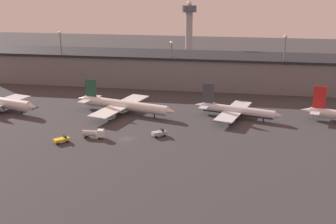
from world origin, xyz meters
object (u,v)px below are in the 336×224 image
at_px(airplane_1, 123,105).
at_px(service_vehicle_2, 94,133).
at_px(airplane_2, 236,111).
at_px(service_vehicle_0, 159,133).
at_px(service_vehicle_1, 62,140).
at_px(control_tower, 189,30).
at_px(airplane_0, 1,103).

bearing_deg(airplane_1, service_vehicle_2, -79.34).
distance_m(airplane_1, airplane_2, 47.34).
xyz_separation_m(service_vehicle_0, service_vehicle_1, (-32.19, -11.93, -0.14)).
xyz_separation_m(service_vehicle_2, control_tower, (17.46, 132.01, 22.87)).
relative_size(airplane_1, service_vehicle_1, 8.61).
xyz_separation_m(airplane_2, service_vehicle_0, (-26.86, -26.98, -1.80)).
bearing_deg(service_vehicle_1, airplane_2, -11.39).
height_order(airplane_0, airplane_1, airplane_0).
xyz_separation_m(airplane_0, service_vehicle_2, (50.35, -24.80, -2.00)).
bearing_deg(service_vehicle_2, airplane_1, 83.17).
bearing_deg(service_vehicle_0, control_tower, 57.27).
bearing_deg(service_vehicle_1, airplane_0, 98.01).
relative_size(service_vehicle_1, control_tower, 0.13).
bearing_deg(airplane_1, service_vehicle_1, -92.46).
xyz_separation_m(service_vehicle_0, control_tower, (-5.32, 126.38, 23.38)).
distance_m(service_vehicle_1, control_tower, 142.85).
bearing_deg(service_vehicle_0, airplane_2, 9.98).
bearing_deg(airplane_1, airplane_2, 16.75).
height_order(airplane_1, airplane_2, airplane_2).
height_order(airplane_0, control_tower, control_tower).
xyz_separation_m(airplane_1, control_tower, (15.12, 100.89, 21.24)).
bearing_deg(airplane_0, service_vehicle_1, -22.26).
bearing_deg(control_tower, airplane_1, -98.53).
height_order(service_vehicle_1, service_vehicle_2, service_vehicle_2).
distance_m(airplane_2, control_tower, 106.69).
xyz_separation_m(airplane_0, airplane_1, (52.68, 6.33, -0.37)).
bearing_deg(service_vehicle_2, airplane_2, 30.76).
relative_size(service_vehicle_0, control_tower, 0.13).
bearing_deg(airplane_2, airplane_1, -163.25).
height_order(airplane_1, service_vehicle_0, airplane_1).
distance_m(airplane_0, airplane_2, 100.30).
bearing_deg(service_vehicle_0, airplane_1, 93.58).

